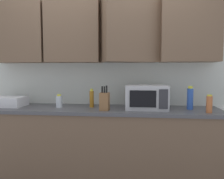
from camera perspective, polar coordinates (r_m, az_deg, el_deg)
The scene contains 9 objects.
wall_back_with_cabinets at distance 2.92m, azimuth -2.37°, elevation 9.36°, with size 3.70×0.57×2.60m.
counter_run at distance 2.83m, azimuth -3.01°, elevation -13.68°, with size 2.83×0.63×0.90m.
microwave at distance 2.66m, azimuth 8.74°, elevation -1.89°, with size 0.48×0.37×0.28m.
dish_rack at distance 3.12m, azimuth -24.55°, elevation -2.79°, with size 0.38×0.30×0.12m, color silver.
knife_block at distance 2.55m, azimuth -1.89°, elevation -2.96°, with size 0.11×0.13×0.28m.
bottle_spice_jar at distance 2.60m, azimuth 23.39°, elevation -3.39°, with size 0.06×0.06×0.19m.
bottle_clear_tall at distance 2.82m, azimuth -13.23°, elevation -2.93°, with size 0.08×0.08×0.16m.
bottle_amber_vinegar at distance 2.77m, azimuth -5.16°, elevation -2.32°, with size 0.05×0.05×0.23m.
bottle_blue_cleaner at distance 2.76m, azimuth 19.14°, elevation -2.11°, with size 0.07×0.07×0.27m.
Camera 1 is at (0.44, -2.95, 1.34)m, focal length 36.16 mm.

